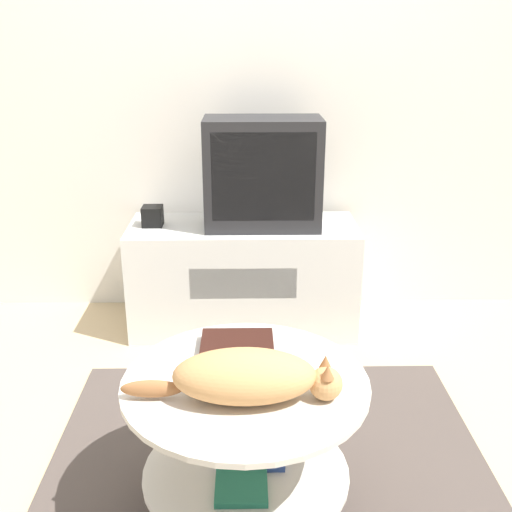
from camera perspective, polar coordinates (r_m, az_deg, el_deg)
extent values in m
plane|color=tan|center=(2.10, 1.36, -22.38)|extent=(12.00, 12.00, 0.00)
cube|color=silver|center=(3.10, 0.39, 18.22)|extent=(8.00, 0.05, 2.60)
cube|color=#4C423D|center=(2.09, 1.36, -22.18)|extent=(1.53, 1.60, 0.02)
cube|color=silver|center=(3.02, -1.21, -1.95)|extent=(1.11, 0.44, 0.54)
cube|color=silver|center=(2.80, -1.23, -2.63)|extent=(0.50, 0.01, 0.15)
cube|color=#232326|center=(2.84, 0.63, 7.86)|extent=(0.55, 0.28, 0.52)
cube|color=black|center=(2.70, 0.71, 7.48)|extent=(0.47, 0.01, 0.40)
cube|color=black|center=(2.94, -9.83, 3.77)|extent=(0.10, 0.10, 0.10)
cylinder|color=#B2B2B7|center=(2.04, -0.93, -22.82)|extent=(0.30, 0.30, 0.01)
cylinder|color=#B7B7BC|center=(1.90, -0.97, -17.98)|extent=(0.04, 0.04, 0.45)
cylinder|color=beige|center=(1.95, -0.96, -19.77)|extent=(0.63, 0.63, 0.01)
cylinder|color=beige|center=(1.76, -1.02, -11.96)|extent=(0.71, 0.71, 0.02)
cube|color=#2D478C|center=(1.99, -0.44, -18.07)|extent=(0.20, 0.17, 0.03)
cube|color=#1E664C|center=(1.87, -1.41, -21.19)|extent=(0.15, 0.15, 0.02)
cube|color=black|center=(1.87, -1.81, -8.87)|extent=(0.23, 0.21, 0.04)
ellipsoid|color=tan|center=(1.64, -1.11, -11.36)|extent=(0.39, 0.19, 0.14)
sphere|color=tan|center=(1.66, 6.66, -11.98)|extent=(0.09, 0.09, 0.09)
cone|color=#996038|center=(1.66, 6.64, -9.98)|extent=(0.04, 0.04, 0.04)
cone|color=#996038|center=(1.61, 6.85, -10.90)|extent=(0.04, 0.04, 0.04)
ellipsoid|color=#996038|center=(1.68, -9.90, -12.35)|extent=(0.17, 0.04, 0.05)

